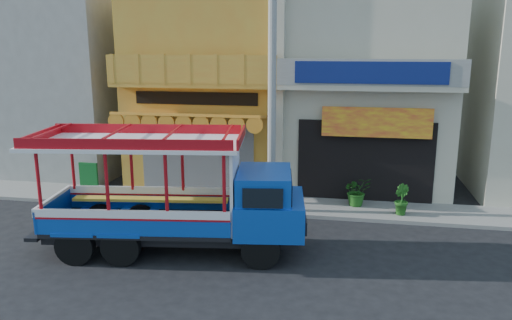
{
  "coord_description": "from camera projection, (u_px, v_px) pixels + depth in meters",
  "views": [
    {
      "loc": [
        1.34,
        -12.12,
        5.42
      ],
      "look_at": [
        -1.36,
        2.5,
        1.97
      ],
      "focal_mm": 35.0,
      "sensor_mm": 36.0,
      "label": 1
    }
  ],
  "objects": [
    {
      "name": "filler_building_left",
      "position": [
        63.0,
        82.0,
        21.82
      ],
      "size": [
        6.0,
        6.0,
        7.6
      ],
      "primitive_type": "cube",
      "color": "gray",
      "rests_on": "ground"
    },
    {
      "name": "shophouse_left",
      "position": [
        217.0,
        77.0,
        20.48
      ],
      "size": [
        6.0,
        7.5,
        8.24
      ],
      "color": "#B87828",
      "rests_on": "ground"
    },
    {
      "name": "green_sign",
      "position": [
        89.0,
        180.0,
        18.27
      ],
      "size": [
        0.72,
        0.37,
        1.11
      ],
      "color": "black",
      "rests_on": "sidewalk"
    },
    {
      "name": "ground",
      "position": [
        290.0,
        256.0,
        13.07
      ],
      "size": [
        90.0,
        90.0,
        0.0
      ],
      "primitive_type": "plane",
      "color": "black",
      "rests_on": "ground"
    },
    {
      "name": "potted_plant_a",
      "position": [
        357.0,
        191.0,
        16.74
      ],
      "size": [
        1.11,
        1.04,
        1.0
      ],
      "primitive_type": "imported",
      "rotation": [
        0.0,
        0.0,
        0.35
      ],
      "color": "#1F5719",
      "rests_on": "sidewalk"
    },
    {
      "name": "shophouse_right",
      "position": [
        366.0,
        79.0,
        19.42
      ],
      "size": [
        6.0,
        6.75,
        8.24
      ],
      "color": "#BBB499",
      "rests_on": "ground"
    },
    {
      "name": "utility_pole",
      "position": [
        277.0,
        57.0,
        15.25
      ],
      "size": [
        28.0,
        0.26,
        9.0
      ],
      "color": "gray",
      "rests_on": "ground"
    },
    {
      "name": "potted_plant_b",
      "position": [
        401.0,
        200.0,
        15.88
      ],
      "size": [
        0.56,
        0.63,
        0.97
      ],
      "primitive_type": "imported",
      "rotation": [
        0.0,
        0.0,
        1.85
      ],
      "color": "#1F5719",
      "rests_on": "sidewalk"
    },
    {
      "name": "sidewalk",
      "position": [
        303.0,
        207.0,
        16.89
      ],
      "size": [
        30.0,
        2.0,
        0.12
      ],
      "primitive_type": "cube",
      "color": "slate",
      "rests_on": "ground"
    },
    {
      "name": "party_pilaster",
      "position": [
        279.0,
        87.0,
        16.99
      ],
      "size": [
        0.35,
        0.3,
        8.0
      ],
      "primitive_type": "cube",
      "color": "#BBB499",
      "rests_on": "ground"
    },
    {
      "name": "songthaew_truck",
      "position": [
        191.0,
        195.0,
        13.03
      ],
      "size": [
        7.24,
        3.17,
        3.27
      ],
      "color": "black",
      "rests_on": "ground"
    }
  ]
}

